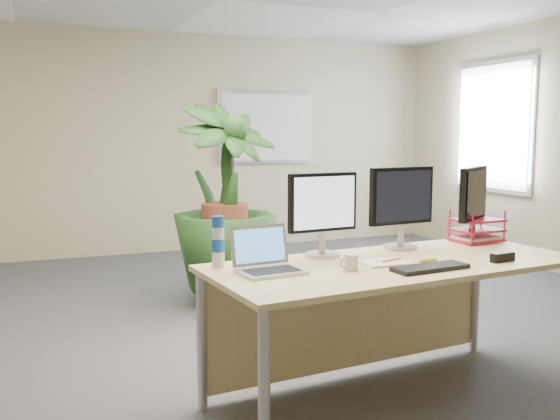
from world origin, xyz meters
name	(u,v)px	position (x,y,z in m)	size (l,w,h in m)	color
floor	(305,355)	(0.00, 0.00, 0.00)	(8.00, 8.00, 0.00)	#46454A
back_wall	(174,143)	(0.00, 4.00, 1.35)	(7.00, 0.04, 2.70)	#C2B589
whiteboard	(266,127)	(1.20, 3.97, 1.55)	(1.30, 0.04, 0.95)	silver
window	(493,127)	(3.47, 2.30, 1.55)	(0.04, 1.30, 1.55)	silver
desk	(382,287)	(0.15, -0.72, 0.62)	(2.14, 1.06, 0.79)	#D0B87A
floor_plant	(225,219)	(-0.14, 1.38, 0.75)	(0.84, 0.84, 1.50)	#143513
monitor_left	(323,209)	(-0.14, -0.56, 1.06)	(0.43, 0.19, 0.47)	#ABABAF
monitor_right	(401,202)	(0.40, -0.52, 1.08)	(0.44, 0.20, 0.49)	#ABABAF
monitor_dark	(473,200)	(0.94, -0.50, 1.07)	(0.38, 0.28, 0.48)	#ABABAF
laptop	(266,260)	(-0.57, -0.79, 0.85)	(0.34, 0.30, 0.23)	silver
keyboard	(430,268)	(0.22, -1.07, 0.80)	(0.42, 0.14, 0.02)	black
coffee_mug	(351,262)	(-0.16, -0.93, 0.83)	(0.11, 0.07, 0.08)	silver
spiral_notebook	(384,262)	(0.08, -0.85, 0.80)	(0.26, 0.19, 0.01)	white
orange_pen	(392,260)	(0.12, -0.86, 0.81)	(0.01, 0.01, 0.14)	#ED581A
yellow_highlighter	(428,260)	(0.33, -0.89, 0.80)	(0.02, 0.02, 0.13)	#FFF41A
water_bottle	(218,243)	(-0.77, -0.60, 0.92)	(0.07, 0.07, 0.27)	silver
letter_tray	(477,232)	(0.98, -0.49, 0.86)	(0.32, 0.26, 0.14)	#B1152B
stapler	(503,257)	(0.70, -1.05, 0.82)	(0.15, 0.04, 0.05)	black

